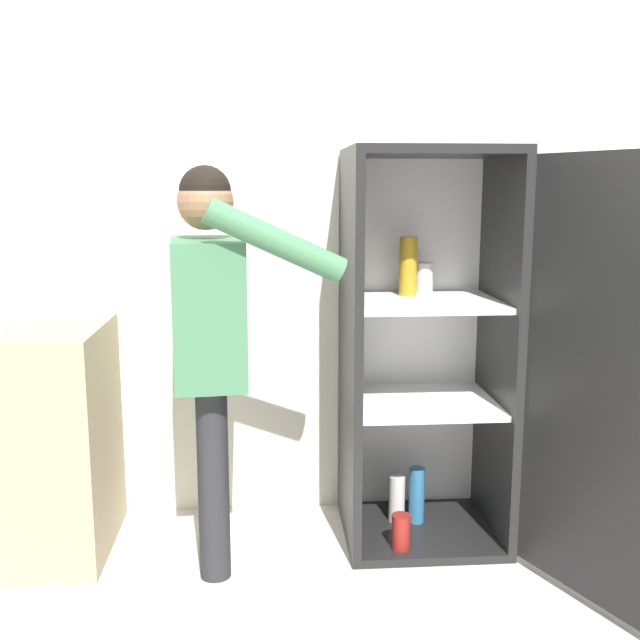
% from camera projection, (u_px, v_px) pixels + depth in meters
% --- Properties ---
extents(ground_plane, '(12.00, 12.00, 0.00)m').
position_uv_depth(ground_plane, '(356.00, 622.00, 2.55)').
color(ground_plane, beige).
extents(wall_back, '(7.00, 0.06, 2.55)m').
position_uv_depth(wall_back, '(332.00, 229.00, 3.28)').
color(wall_back, silver).
rests_on(wall_back, ground_plane).
extents(refrigerator, '(0.95, 1.18, 1.61)m').
position_uv_depth(refrigerator, '(457.00, 355.00, 2.98)').
color(refrigerator, black).
rests_on(refrigerator, ground_plane).
extents(person, '(0.65, 0.60, 1.54)m').
position_uv_depth(person, '(211.00, 324.00, 2.77)').
color(person, '#262628').
rests_on(person, ground_plane).
extents(counter, '(0.76, 0.62, 0.92)m').
position_uv_depth(counter, '(11.00, 441.00, 2.98)').
color(counter, tan).
rests_on(counter, ground_plane).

